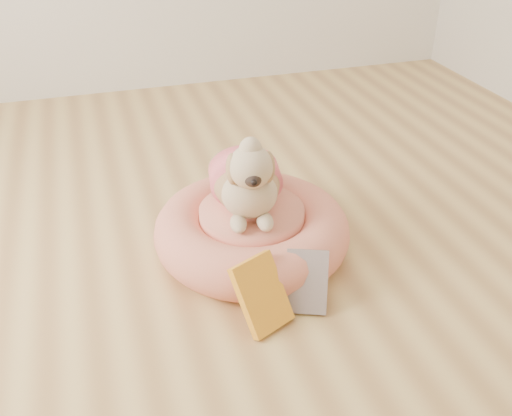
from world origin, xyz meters
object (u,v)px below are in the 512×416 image
object	(u,v)px
pet_bed	(252,231)
dog	(246,165)
book_white	(307,282)
book_yellow	(262,294)

from	to	relation	value
pet_bed	dog	distance (m)	0.25
book_white	pet_bed	bearing A→B (deg)	125.82
dog	book_white	bearing A→B (deg)	-65.77
book_yellow	book_white	bearing A→B (deg)	-13.69
pet_bed	dog	world-z (taller)	dog
pet_bed	book_white	size ratio (longest dim) A/B	3.46
dog	pet_bed	bearing A→B (deg)	-53.85
pet_bed	book_yellow	world-z (taller)	book_yellow
book_yellow	dog	bearing A→B (deg)	55.62
dog	book_yellow	world-z (taller)	dog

